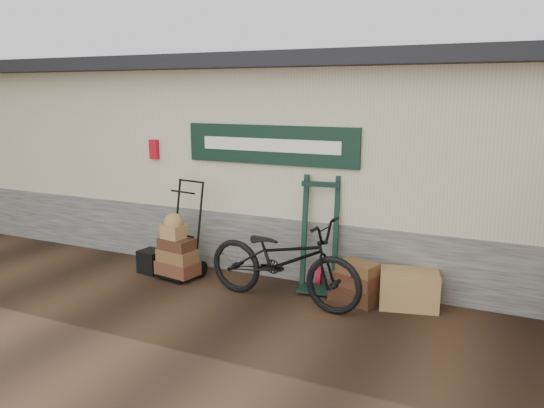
# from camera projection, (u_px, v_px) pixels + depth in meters

# --- Properties ---
(ground) EXTENTS (80.00, 80.00, 0.00)m
(ground) POSITION_uv_depth(u_px,v_px,m) (260.00, 304.00, 6.84)
(ground) COLOR black
(ground) RESTS_ON ground
(station_building) EXTENTS (14.40, 4.10, 3.20)m
(station_building) POSITION_uv_depth(u_px,v_px,m) (330.00, 156.00, 8.94)
(station_building) COLOR #4C4C47
(station_building) RESTS_ON ground
(porter_trolley) EXTENTS (0.80, 0.65, 1.44)m
(porter_trolley) POSITION_uv_depth(u_px,v_px,m) (184.00, 228.00, 7.76)
(porter_trolley) COLOR black
(porter_trolley) RESTS_ON ground
(green_barrow) EXTENTS (0.63, 0.56, 1.57)m
(green_barrow) POSITION_uv_depth(u_px,v_px,m) (319.00, 234.00, 7.20)
(green_barrow) COLOR black
(green_barrow) RESTS_ON ground
(suitcase_stack) EXTENTS (0.70, 0.54, 0.54)m
(suitcase_stack) POSITION_uv_depth(u_px,v_px,m) (356.00, 281.00, 6.87)
(suitcase_stack) COLOR #3A2312
(suitcase_stack) RESTS_ON ground
(wicker_hamper) EXTENTS (0.81, 0.62, 0.47)m
(wicker_hamper) POSITION_uv_depth(u_px,v_px,m) (409.00, 289.00, 6.70)
(wicker_hamper) COLOR brown
(wicker_hamper) RESTS_ON ground
(black_trunk) EXTENTS (0.39, 0.35, 0.35)m
(black_trunk) POSITION_uv_depth(u_px,v_px,m) (151.00, 261.00, 7.99)
(black_trunk) COLOR black
(black_trunk) RESTS_ON ground
(bicycle) EXTENTS (0.96, 2.24, 1.27)m
(bicycle) POSITION_uv_depth(u_px,v_px,m) (283.00, 255.00, 6.77)
(bicycle) COLOR black
(bicycle) RESTS_ON ground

